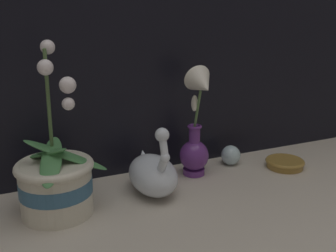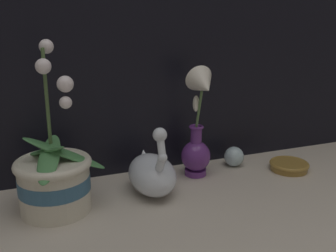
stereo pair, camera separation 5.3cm
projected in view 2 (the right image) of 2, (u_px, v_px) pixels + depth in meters
ground_plane at (200, 205)px, 0.94m from camera, size 2.80×2.80×0.00m
orchid_potted_plant at (54, 178)px, 0.90m from camera, size 0.21×0.21×0.39m
swan_figurine at (152, 172)px, 1.00m from camera, size 0.12×0.19×0.19m
blue_vase at (198, 132)px, 1.07m from camera, size 0.08×0.12×0.31m
glass_sphere at (234, 156)px, 1.17m from camera, size 0.06×0.06×0.06m
amber_dish at (289, 165)px, 1.14m from camera, size 0.11×0.11×0.02m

